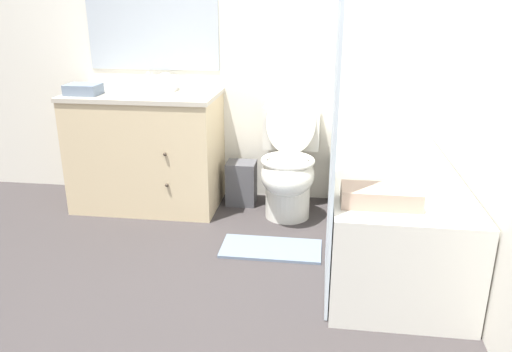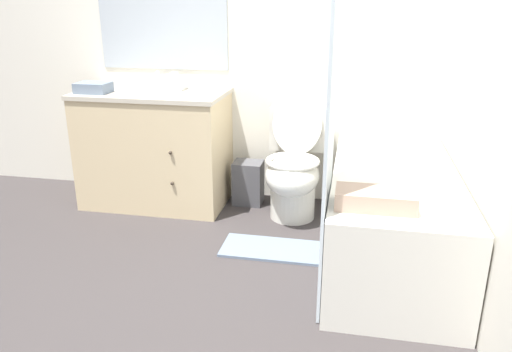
{
  "view_description": "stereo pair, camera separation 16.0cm",
  "coord_description": "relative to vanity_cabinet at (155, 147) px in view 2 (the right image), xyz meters",
  "views": [
    {
      "loc": [
        0.5,
        -1.81,
        1.42
      ],
      "look_at": [
        0.14,
        0.78,
        0.49
      ],
      "focal_mm": 35.0,
      "sensor_mm": 36.0,
      "label": 1
    },
    {
      "loc": [
        0.66,
        -1.78,
        1.42
      ],
      "look_at": [
        0.14,
        0.78,
        0.49
      ],
      "focal_mm": 35.0,
      "sensor_mm": 36.0,
      "label": 2
    }
  ],
  "objects": [
    {
      "name": "wastebasket",
      "position": [
        0.66,
        0.1,
        -0.26
      ],
      "size": [
        0.21,
        0.18,
        0.32
      ],
      "color": "#4C4C51",
      "rests_on": "ground_plane"
    },
    {
      "name": "wall_back",
      "position": [
        0.72,
        0.31,
        0.83
      ],
      "size": [
        8.0,
        0.06,
        2.5
      ],
      "color": "white",
      "rests_on": "ground_plane"
    },
    {
      "name": "hand_towel_folded",
      "position": [
        -0.36,
        -0.13,
        0.44
      ],
      "size": [
        0.22,
        0.17,
        0.07
      ],
      "color": "slate",
      "rests_on": "vanity_cabinet"
    },
    {
      "name": "ground_plane",
      "position": [
        0.73,
        -1.46,
        -0.42
      ],
      "size": [
        14.0,
        14.0,
        0.0
      ],
      "primitive_type": "plane",
      "color": "#383333"
    },
    {
      "name": "shower_curtain",
      "position": [
        1.29,
        -0.98,
        0.52
      ],
      "size": [
        0.01,
        0.59,
        1.87
      ],
      "color": "silver",
      "rests_on": "ground_plane"
    },
    {
      "name": "vanity_cabinet",
      "position": [
        0.0,
        0.0,
        0.0
      ],
      "size": [
        1.03,
        0.6,
        0.82
      ],
      "color": "beige",
      "rests_on": "ground_plane"
    },
    {
      "name": "wall_right",
      "position": [
        2.0,
        -0.59,
        0.83
      ],
      "size": [
        0.05,
        2.74,
        2.5
      ],
      "color": "white",
      "rests_on": "ground_plane"
    },
    {
      "name": "toilet",
      "position": [
        1.01,
        -0.05,
        -0.07
      ],
      "size": [
        0.39,
        0.63,
        0.84
      ],
      "color": "silver",
      "rests_on": "ground_plane"
    },
    {
      "name": "bath_mat",
      "position": [
        0.96,
        -0.6,
        -0.41
      ],
      "size": [
        0.6,
        0.29,
        0.02
      ],
      "color": "slate",
      "rests_on": "ground_plane"
    },
    {
      "name": "sink_faucet",
      "position": [
        -0.0,
        0.2,
        0.44
      ],
      "size": [
        0.14,
        0.12,
        0.12
      ],
      "color": "silver",
      "rests_on": "vanity_cabinet"
    },
    {
      "name": "tissue_box",
      "position": [
        0.13,
        0.11,
        0.45
      ],
      "size": [
        0.15,
        0.14,
        0.12
      ],
      "color": "white",
      "rests_on": "vanity_cabinet"
    },
    {
      "name": "bathtub",
      "position": [
        1.63,
        -0.52,
        -0.15
      ],
      "size": [
        0.67,
        1.6,
        0.53
      ],
      "color": "silver",
      "rests_on": "ground_plane"
    },
    {
      "name": "bath_towel_folded",
      "position": [
        1.51,
        -1.1,
        0.15
      ],
      "size": [
        0.36,
        0.18,
        0.08
      ],
      "color": "tan",
      "rests_on": "bathtub"
    }
  ]
}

